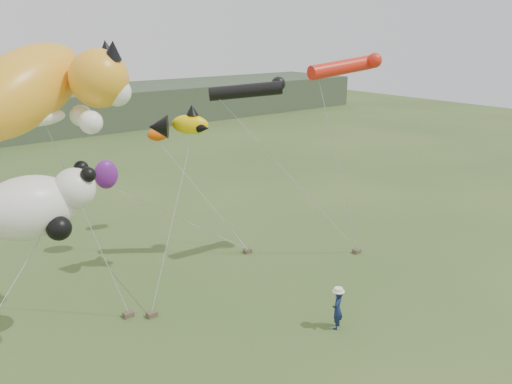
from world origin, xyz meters
TOP-DOWN VIEW (x-y plane):
  - ground at (0.00, 0.00)m, footprint 120.00×120.00m
  - festival_attendant at (1.73, 0.16)m, footprint 0.64×0.57m
  - sandbag_anchors at (-1.40, 4.94)m, footprint 17.75×4.09m
  - cat_kite at (-5.56, 6.54)m, footprint 6.75×4.64m
  - fish_kite at (-0.35, 7.13)m, footprint 2.62×1.72m
  - tube_kites at (4.50, 5.27)m, footprint 6.28×4.38m
  - panda_kite at (-6.40, 5.35)m, footprint 3.46×2.24m
  - misc_kites at (-0.96, 11.33)m, footprint 4.32×1.65m

SIDE VIEW (x-z plane):
  - ground at x=0.00m, z-range 0.00..0.00m
  - sandbag_anchors at x=-1.40m, z-range 0.00..0.18m
  - festival_attendant at x=1.73m, z-range 0.00..1.48m
  - misc_kites at x=-0.96m, z-range 3.17..5.49m
  - panda_kite at x=-6.40m, z-range 3.86..6.01m
  - fish_kite at x=-0.35m, z-range 5.89..7.15m
  - tube_kites at x=4.50m, z-range 7.25..9.19m
  - cat_kite at x=-5.56m, z-range 6.31..10.31m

